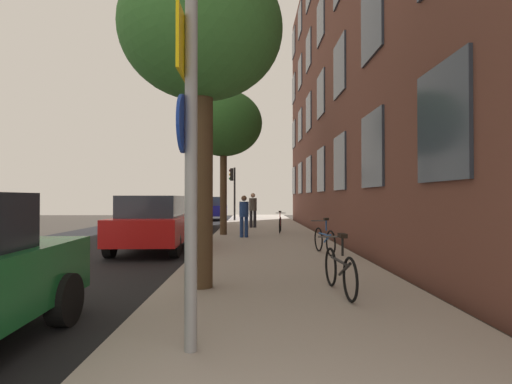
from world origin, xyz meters
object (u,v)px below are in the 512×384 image
(car_1, at_px, (154,223))
(traffic_light, at_px, (233,184))
(tree_near, at_px, (201,35))
(tree_far, at_px, (224,124))
(car_3, at_px, (212,208))
(bicycle_1, at_px, (324,240))
(bicycle_2, at_px, (280,224))
(car_2, at_px, (190,212))
(pedestrian_1, at_px, (253,208))
(pedestrian_0, at_px, (244,213))
(sign_post, at_px, (189,142))
(bicycle_0, at_px, (340,270))

(car_1, bearing_deg, traffic_light, 83.31)
(tree_near, height_order, tree_far, tree_far)
(car_3, bearing_deg, car_1, -90.35)
(bicycle_1, height_order, bicycle_2, bicycle_1)
(traffic_light, distance_m, bicycle_1, 15.99)
(tree_near, bearing_deg, car_2, 99.35)
(bicycle_2, distance_m, car_2, 5.38)
(tree_far, bearing_deg, tree_near, -88.31)
(traffic_light, xyz_separation_m, tree_near, (0.35, -19.45, 1.80))
(tree_far, xyz_separation_m, car_2, (-1.96, 4.24, -3.65))
(bicycle_1, distance_m, car_3, 18.63)
(bicycle_2, relative_size, pedestrian_1, 0.94)
(pedestrian_0, bearing_deg, pedestrian_1, 85.90)
(sign_post, bearing_deg, car_2, 98.56)
(bicycle_1, relative_size, bicycle_2, 1.01)
(tree_near, distance_m, car_3, 22.27)
(tree_far, relative_size, pedestrian_0, 3.72)
(bicycle_1, relative_size, pedestrian_0, 1.04)
(tree_far, relative_size, pedestrian_1, 3.39)
(bicycle_1, bearing_deg, bicycle_0, -97.32)
(tree_far, distance_m, car_1, 5.75)
(bicycle_1, relative_size, car_1, 0.38)
(traffic_light, relative_size, car_3, 0.86)
(tree_near, distance_m, tree_far, 9.36)
(bicycle_2, bearing_deg, pedestrian_0, -125.11)
(sign_post, xyz_separation_m, traffic_light, (-0.57, 22.19, 0.35))
(bicycle_0, xyz_separation_m, car_2, (-4.40, 14.05, 0.36))
(car_2, bearing_deg, bicycle_0, -72.60)
(car_2, bearing_deg, pedestrian_1, -8.76)
(tree_far, relative_size, car_1, 1.35)
(pedestrian_1, bearing_deg, bicycle_2, -67.75)
(pedestrian_0, relative_size, car_2, 0.35)
(sign_post, bearing_deg, bicycle_0, 49.47)
(bicycle_2, distance_m, pedestrian_0, 2.63)
(bicycle_2, bearing_deg, sign_post, -97.91)
(traffic_light, xyz_separation_m, car_1, (-1.66, -14.20, -1.61))
(tree_near, height_order, pedestrian_0, tree_near)
(traffic_light, relative_size, bicycle_1, 2.14)
(tree_near, relative_size, pedestrian_1, 3.18)
(tree_near, xyz_separation_m, bicycle_2, (2.04, 10.34, -3.78))
(car_2, bearing_deg, traffic_light, 72.17)
(tree_near, xyz_separation_m, pedestrian_0, (0.56, 8.24, -3.26))
(tree_near, bearing_deg, tree_far, 91.69)
(tree_far, height_order, car_3, tree_far)
(car_2, bearing_deg, tree_near, -80.65)
(traffic_light, distance_m, pedestrian_1, 6.62)
(pedestrian_1, relative_size, car_2, 0.39)
(tree_far, distance_m, pedestrian_0, 3.76)
(bicycle_2, bearing_deg, traffic_light, 104.68)
(tree_far, bearing_deg, pedestrian_1, 72.54)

